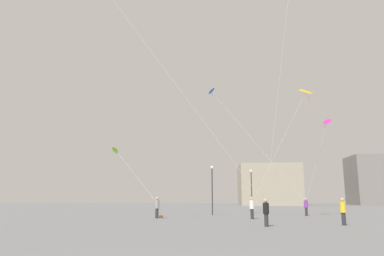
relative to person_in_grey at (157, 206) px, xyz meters
The scene contains 13 objects.
person_in_grey is the anchor object (origin of this frame).
person_in_white 8.13m from the person_in_grey, ahead, with size 0.39×0.39×1.80m.
person_in_yellow 15.30m from the person_in_grey, 31.88° to the right, with size 0.37×0.37×1.72m.
person_in_black 12.29m from the person_in_grey, 49.92° to the right, with size 0.36×0.36×1.66m.
person_in_purple 15.07m from the person_in_grey, 20.09° to the left, with size 0.38×0.38×1.74m.
kite_cobalt_diamond 16.74m from the person_in_grey, 61.20° to the left, with size 9.67×4.70×13.28m.
kite_amber_delta 16.52m from the person_in_grey, ahead, with size 5.99×1.35×10.12m.
kite_lime_diamond 10.40m from the person_in_grey, 129.27° to the left, with size 6.11×7.34×5.93m.
kite_magenta_diamond 18.63m from the person_in_grey, 13.11° to the left, with size 2.75×1.92×8.30m.
building_left_hall 68.93m from the person_in_grey, 72.68° to the left, with size 15.43×15.69×10.39m.
lamppost_east 15.44m from the person_in_grey, 50.85° to the left, with size 0.36×0.36×5.08m.
lamppost_west 8.67m from the person_in_grey, 53.94° to the left, with size 0.36×0.36×5.11m.
handbag_beside_flyer 0.95m from the person_in_grey, 15.95° to the left, with size 0.32×0.14×0.24m, color brown.
Camera 1 is at (0.85, -7.04, 1.64)m, focal length 34.22 mm.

